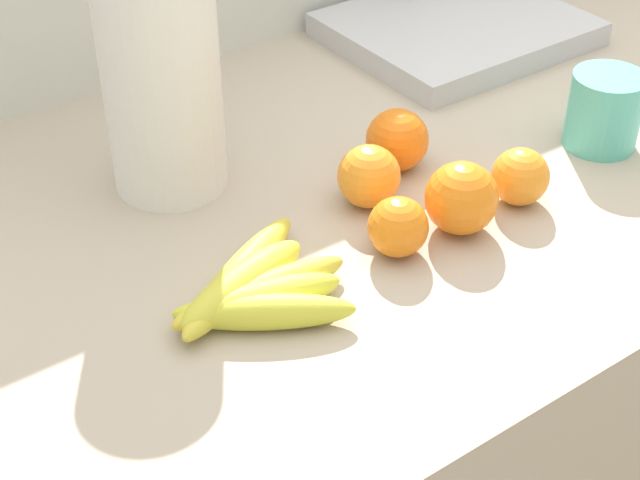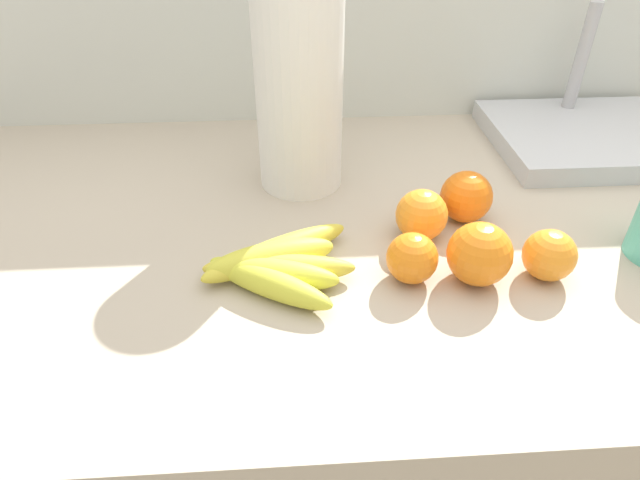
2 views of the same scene
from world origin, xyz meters
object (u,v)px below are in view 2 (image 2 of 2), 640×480
orange_right (549,255)px  orange_back_left (466,197)px  orange_front (412,258)px  paper_towel_roll (299,94)px  sink_basin (589,135)px  orange_center (422,215)px  banana_bunch (274,266)px  orange_far_right (479,254)px

orange_right → orange_back_left: size_ratio=0.88×
orange_front → paper_towel_roll: paper_towel_roll is taller
orange_front → orange_back_left: (0.10, 0.13, 0.01)m
paper_towel_roll → sink_basin: (0.53, 0.10, -0.13)m
orange_right → orange_center: 0.17m
orange_center → orange_front: bearing=-109.1°
orange_right → orange_front: size_ratio=1.01×
orange_front → orange_back_left: orange_back_left is taller
orange_right → orange_back_left: orange_back_left is taller
banana_bunch → sink_basin: 0.66m
orange_right → orange_back_left: (-0.07, 0.13, 0.00)m
orange_center → sink_basin: size_ratio=0.21×
banana_bunch → orange_back_left: (0.27, 0.12, 0.02)m
paper_towel_roll → orange_back_left: bearing=-28.6°
orange_far_right → orange_center: orange_far_right is taller
orange_front → sink_basin: size_ratio=0.19×
orange_right → orange_front: 0.17m
banana_bunch → orange_back_left: orange_back_left is taller
sink_basin → orange_back_left: bearing=-142.6°
sink_basin → orange_front: bearing=-138.3°
orange_back_left → paper_towel_roll: (-0.23, 0.13, 0.11)m
orange_center → orange_back_left: bearing=28.7°
orange_center → orange_front: size_ratio=1.11×
paper_towel_roll → sink_basin: 0.55m
orange_far_right → paper_towel_roll: bearing=128.5°
orange_right → orange_far_right: (-0.09, -0.00, 0.01)m
banana_bunch → sink_basin: (0.57, 0.34, 0.00)m
orange_far_right → sink_basin: 0.48m
banana_bunch → paper_towel_roll: (0.04, 0.24, 0.13)m
orange_center → orange_right: bearing=-34.1°
orange_back_left → orange_far_right: bearing=-99.7°
orange_center → orange_back_left: size_ratio=0.96×
paper_towel_roll → sink_basin: size_ratio=0.94×
sink_basin → orange_far_right: bearing=-131.3°
orange_far_right → paper_towel_roll: (-0.21, 0.26, 0.11)m
banana_bunch → orange_front: 0.17m
orange_right → sink_basin: size_ratio=0.19×
sink_basin → orange_center: bearing=-144.2°
orange_far_right → banana_bunch: bearing=175.6°
orange_front → orange_far_right: bearing=-4.7°
orange_center → paper_towel_roll: 0.26m
banana_bunch → paper_towel_roll: 0.28m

